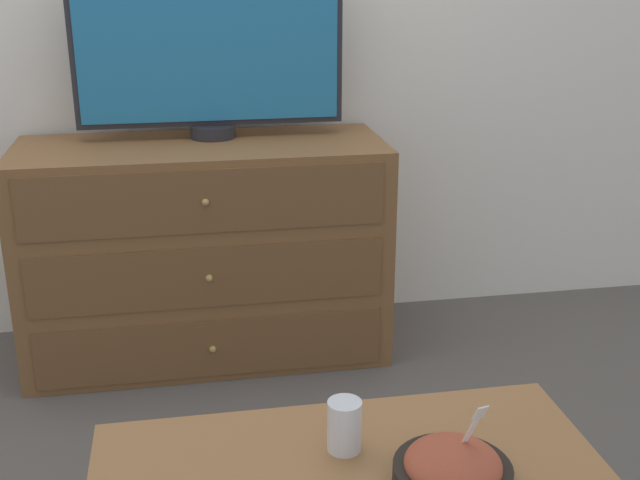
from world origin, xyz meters
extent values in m
plane|color=#56514C|center=(0.00, 0.00, 0.00)|extent=(12.00, 12.00, 0.00)
cube|color=brown|center=(0.10, -0.29, 0.40)|extent=(1.30, 0.52, 0.80)
cube|color=brown|center=(0.10, -0.55, 0.13)|extent=(1.20, 0.01, 0.21)
sphere|color=tan|center=(0.10, -0.56, 0.13)|extent=(0.02, 0.02, 0.02)
cube|color=brown|center=(0.10, -0.55, 0.40)|extent=(1.20, 0.01, 0.21)
sphere|color=tan|center=(0.10, -0.56, 0.40)|extent=(0.02, 0.02, 0.02)
cube|color=brown|center=(0.10, -0.55, 0.67)|extent=(1.20, 0.01, 0.21)
sphere|color=tan|center=(0.10, -0.56, 0.67)|extent=(0.02, 0.02, 0.02)
cylinder|color=#232328|center=(0.15, -0.19, 0.82)|extent=(0.16, 0.16, 0.05)
cube|color=#232328|center=(0.15, -0.18, 1.14)|extent=(0.95, 0.04, 0.58)
cube|color=#1E6B9E|center=(0.15, -0.20, 1.14)|extent=(0.91, 0.01, 0.54)
cylinder|color=brown|center=(0.81, -1.53, 0.21)|extent=(0.04, 0.04, 0.43)
cylinder|color=black|center=(0.51, -1.83, 0.47)|extent=(0.23, 0.23, 0.04)
ellipsoid|color=#AD4C33|center=(0.51, -1.83, 0.49)|extent=(0.19, 0.19, 0.08)
cube|color=white|center=(0.54, -1.82, 0.55)|extent=(0.03, 0.08, 0.15)
cube|color=white|center=(0.55, -1.86, 0.62)|extent=(0.03, 0.02, 0.03)
cylinder|color=beige|center=(0.33, -1.68, 0.48)|extent=(0.07, 0.07, 0.07)
cylinder|color=white|center=(0.33, -1.68, 0.50)|extent=(0.07, 0.07, 0.11)
camera|label=1|loc=(0.02, -3.08, 1.42)|focal=45.00mm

